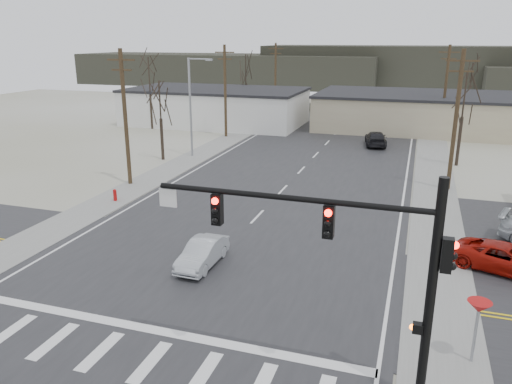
% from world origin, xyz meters
% --- Properties ---
extents(ground, '(140.00, 140.00, 0.00)m').
position_xyz_m(ground, '(0.00, 0.00, 0.00)').
color(ground, beige).
rests_on(ground, ground).
extents(main_road, '(18.00, 110.00, 0.05)m').
position_xyz_m(main_road, '(0.00, 15.00, 0.02)').
color(main_road, '#252527').
rests_on(main_road, ground).
extents(cross_road, '(90.00, 10.00, 0.04)m').
position_xyz_m(cross_road, '(0.00, 0.00, 0.02)').
color(cross_road, '#252527').
rests_on(cross_road, ground).
extents(sidewalk_left, '(3.00, 90.00, 0.06)m').
position_xyz_m(sidewalk_left, '(-10.60, 20.00, 0.03)').
color(sidewalk_left, gray).
rests_on(sidewalk_left, ground).
extents(sidewalk_right, '(3.00, 90.00, 0.06)m').
position_xyz_m(sidewalk_right, '(10.60, 20.00, 0.03)').
color(sidewalk_right, gray).
rests_on(sidewalk_right, ground).
extents(traffic_signal_mast, '(8.95, 0.43, 7.20)m').
position_xyz_m(traffic_signal_mast, '(7.89, -6.20, 4.67)').
color(traffic_signal_mast, black).
rests_on(traffic_signal_mast, ground).
extents(fire_hydrant, '(0.24, 0.24, 0.87)m').
position_xyz_m(fire_hydrant, '(-10.20, 8.00, 0.45)').
color(fire_hydrant, '#A50C0C').
rests_on(fire_hydrant, ground).
extents(yield_sign, '(0.80, 0.80, 2.35)m').
position_xyz_m(yield_sign, '(11.50, -3.50, 2.07)').
color(yield_sign, gray).
rests_on(yield_sign, ground).
extents(building_left_far, '(22.30, 12.30, 4.50)m').
position_xyz_m(building_left_far, '(-16.00, 40.00, 2.26)').
color(building_left_far, silver).
rests_on(building_left_far, ground).
extents(building_right_far, '(26.30, 14.30, 4.30)m').
position_xyz_m(building_right_far, '(10.00, 44.00, 2.15)').
color(building_right_far, tan).
rests_on(building_right_far, ground).
extents(upole_left_b, '(2.20, 0.30, 10.00)m').
position_xyz_m(upole_left_b, '(-11.50, 12.00, 5.22)').
color(upole_left_b, '#3F331D').
rests_on(upole_left_b, ground).
extents(upole_left_c, '(2.20, 0.30, 10.00)m').
position_xyz_m(upole_left_c, '(-11.50, 32.00, 5.22)').
color(upole_left_c, '#3F331D').
rests_on(upole_left_c, ground).
extents(upole_left_d, '(2.20, 0.30, 10.00)m').
position_xyz_m(upole_left_d, '(-11.50, 52.00, 5.22)').
color(upole_left_d, '#3F331D').
rests_on(upole_left_d, ground).
extents(upole_right_a, '(2.20, 0.30, 10.00)m').
position_xyz_m(upole_right_a, '(11.50, 18.00, 5.22)').
color(upole_right_a, '#3F331D').
rests_on(upole_right_a, ground).
extents(upole_right_b, '(2.20, 0.30, 10.00)m').
position_xyz_m(upole_right_b, '(11.50, 40.00, 5.22)').
color(upole_right_b, '#3F331D').
rests_on(upole_right_b, ground).
extents(streetlight_main, '(2.40, 0.25, 9.00)m').
position_xyz_m(streetlight_main, '(-10.80, 22.00, 5.09)').
color(streetlight_main, gray).
rests_on(streetlight_main, ground).
extents(tree_left_near, '(3.30, 3.30, 7.35)m').
position_xyz_m(tree_left_near, '(-13.00, 20.00, 5.23)').
color(tree_left_near, '#33281F').
rests_on(tree_left_near, ground).
extents(tree_right_mid, '(3.74, 3.74, 8.33)m').
position_xyz_m(tree_right_mid, '(12.50, 26.00, 5.93)').
color(tree_right_mid, '#33281F').
rests_on(tree_right_mid, ground).
extents(tree_left_far, '(3.96, 3.96, 8.82)m').
position_xyz_m(tree_left_far, '(-14.00, 46.00, 6.28)').
color(tree_left_far, '#33281F').
rests_on(tree_left_far, ground).
extents(tree_right_far, '(3.52, 3.52, 7.84)m').
position_xyz_m(tree_right_far, '(15.00, 52.00, 5.58)').
color(tree_right_far, '#33281F').
rests_on(tree_right_far, ground).
extents(tree_left_mid, '(3.96, 3.96, 8.82)m').
position_xyz_m(tree_left_mid, '(-22.00, 34.00, 6.28)').
color(tree_left_mid, '#33281F').
rests_on(tree_left_mid, ground).
extents(hill_left, '(70.00, 18.00, 7.00)m').
position_xyz_m(hill_left, '(-35.00, 92.00, 3.50)').
color(hill_left, '#333026').
rests_on(hill_left, ground).
extents(hill_center, '(80.00, 18.00, 9.00)m').
position_xyz_m(hill_center, '(15.00, 96.00, 4.50)').
color(hill_center, '#333026').
rests_on(hill_center, ground).
extents(sedan_crossing, '(1.40, 3.86, 1.26)m').
position_xyz_m(sedan_crossing, '(-0.41, 0.60, 0.68)').
color(sedan_crossing, '#A5ABB0').
rests_on(sedan_crossing, main_road).
extents(car_far_a, '(2.76, 5.24, 1.45)m').
position_xyz_m(car_far_a, '(4.98, 32.18, 0.77)').
color(car_far_a, black).
rests_on(car_far_a, main_road).
extents(car_far_b, '(2.86, 3.98, 1.26)m').
position_xyz_m(car_far_b, '(-7.15, 54.20, 0.68)').
color(car_far_b, black).
rests_on(car_far_b, main_road).
extents(car_parked_red, '(5.17, 3.61, 1.31)m').
position_xyz_m(car_parked_red, '(13.55, 4.52, 0.69)').
color(car_parked_red, '#991008').
rests_on(car_parked_red, parking_lot).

